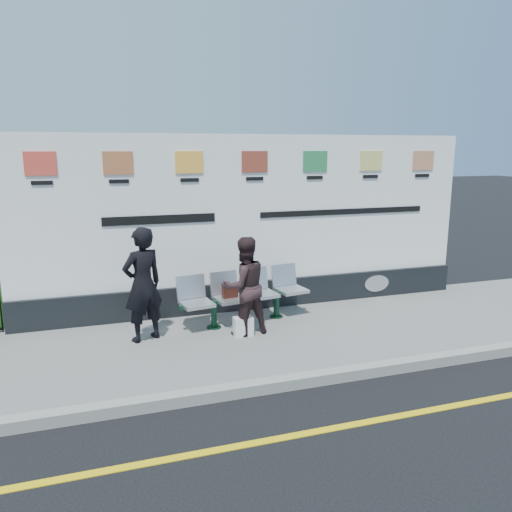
{
  "coord_description": "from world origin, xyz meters",
  "views": [
    {
      "loc": [
        -2.08,
        -4.26,
        2.89
      ],
      "look_at": [
        0.26,
        2.94,
        1.25
      ],
      "focal_mm": 35.0,
      "sensor_mm": 36.0,
      "label": 1
    }
  ],
  "objects_px": {
    "billboard": "(253,235)",
    "woman_right": "(244,286)",
    "bench": "(246,309)",
    "woman_left": "(143,285)"
  },
  "relations": [
    {
      "from": "billboard",
      "to": "woman_right",
      "type": "height_order",
      "value": "billboard"
    },
    {
      "from": "bench",
      "to": "woman_right",
      "type": "relative_size",
      "value": 1.43
    },
    {
      "from": "billboard",
      "to": "bench",
      "type": "relative_size",
      "value": 3.73
    },
    {
      "from": "billboard",
      "to": "bench",
      "type": "height_order",
      "value": "billboard"
    },
    {
      "from": "billboard",
      "to": "woman_left",
      "type": "relative_size",
      "value": 4.75
    },
    {
      "from": "bench",
      "to": "woman_right",
      "type": "distance_m",
      "value": 0.72
    },
    {
      "from": "billboard",
      "to": "woman_right",
      "type": "distance_m",
      "value": 1.42
    },
    {
      "from": "bench",
      "to": "woman_left",
      "type": "height_order",
      "value": "woman_left"
    },
    {
      "from": "woman_right",
      "to": "billboard",
      "type": "bearing_deg",
      "value": -123.31
    },
    {
      "from": "bench",
      "to": "woman_left",
      "type": "bearing_deg",
      "value": -179.9
    }
  ]
}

